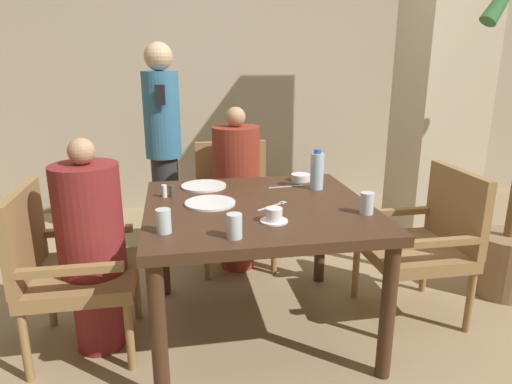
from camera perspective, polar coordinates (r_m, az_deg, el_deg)
The scene contains 22 objects.
ground_plane at distance 2.64m, azimuth 0.22°, elevation -16.63°, with size 16.00×16.00×0.00m, color #9E8460.
wall_back at distance 4.53m, azimuth -5.33°, elevation 15.82°, with size 8.00×0.06×2.80m.
pillar_stone at distance 3.84m, azimuth 22.31°, elevation 13.87°, with size 0.54×0.54×2.70m.
dining_table at distance 2.36m, azimuth 0.24°, elevation -3.59°, with size 1.14×1.10×0.72m.
chair_left_side at distance 2.45m, azimuth -22.86°, elevation -8.41°, with size 0.53×0.53×0.85m.
diner_in_left_chair at distance 2.39m, azimuth -19.84°, elevation -6.30°, with size 0.32×0.32×1.09m.
chair_far_side at distance 3.30m, azimuth -2.76°, elevation -0.80°, with size 0.53×0.53×0.85m.
diner_in_far_chair at distance 3.14m, azimuth -2.45°, elevation 0.48°, with size 0.32×0.32×1.14m.
chair_right_side at distance 2.75m, azimuth 20.56°, elevation -5.44°, with size 0.53×0.53×0.85m.
standing_host at distance 3.48m, azimuth -11.51°, elevation 6.05°, with size 0.26×0.30×1.55m.
plate_main_left at distance 2.66m, azimuth -6.55°, elevation 0.75°, with size 0.26×0.26×0.01m.
plate_main_right at distance 2.34m, azimuth -5.76°, elevation -1.37°, with size 0.26×0.26×0.01m.
teacup_with_saucer at distance 2.08m, azimuth 2.26°, elevation -3.02°, with size 0.13×0.13×0.07m.
bowl_small at distance 2.79m, azimuth 5.63°, elevation 1.83°, with size 0.12×0.12×0.04m.
water_bottle at distance 2.60m, azimuth 7.64°, elevation 2.66°, with size 0.08×0.08×0.23m.
glass_tall_near at distance 1.89m, azimuth -2.71°, elevation -4.27°, with size 0.07×0.07×0.11m.
glass_tall_mid at distance 2.24m, azimuth 13.70°, elevation -1.37°, with size 0.07×0.07×0.11m.
glass_tall_far at distance 1.98m, azimuth -11.48°, elevation -3.58°, with size 0.07×0.07×0.11m.
salt_shaker at distance 2.49m, azimuth -11.40°, elevation 0.12°, with size 0.03×0.03×0.07m.
pepper_shaker at distance 2.49m, azimuth -10.49°, elevation 0.12°, with size 0.03×0.03×0.06m.
fork_beside_plate at distance 2.31m, azimuth 2.37°, elevation -1.67°, with size 0.17×0.12×0.00m.
knife_beside_plate at distance 2.65m, azimuth 4.01°, elevation 0.69°, with size 0.21×0.03×0.00m.
Camera 1 is at (-0.40, -2.18, 1.44)m, focal length 32.00 mm.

